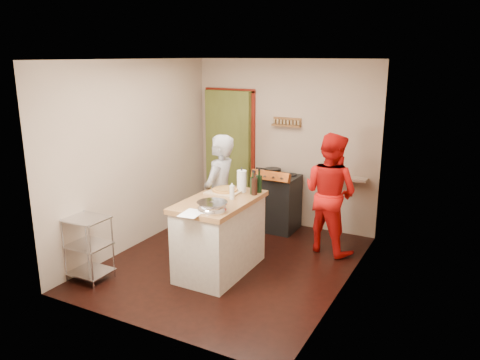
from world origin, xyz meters
name	(u,v)px	position (x,y,z in m)	size (l,w,h in m)	color
floor	(230,263)	(0.00, 0.00, 0.00)	(3.50, 3.50, 0.00)	black
back_wall	(248,150)	(-0.64, 1.78, 1.13)	(3.00, 0.44, 2.60)	tan
left_wall	(136,155)	(-1.50, 0.00, 1.30)	(0.04, 3.50, 2.60)	tan
right_wall	(348,182)	(1.50, 0.00, 1.30)	(0.04, 3.50, 2.60)	tan
ceiling	(229,59)	(0.00, 0.00, 2.61)	(3.00, 3.50, 0.02)	white
stove	(277,202)	(0.05, 1.42, 0.45)	(0.60, 0.63, 1.00)	black
wire_shelving	(88,245)	(-1.28, -1.20, 0.44)	(0.48, 0.40, 0.80)	silver
island	(220,234)	(0.01, -0.26, 0.50)	(0.74, 1.39, 1.26)	beige
person_stripe	(220,196)	(-0.28, 0.22, 0.83)	(0.60, 0.40, 1.65)	#BBBABF
person_red	(330,193)	(1.00, 1.01, 0.83)	(0.81, 0.63, 1.66)	red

